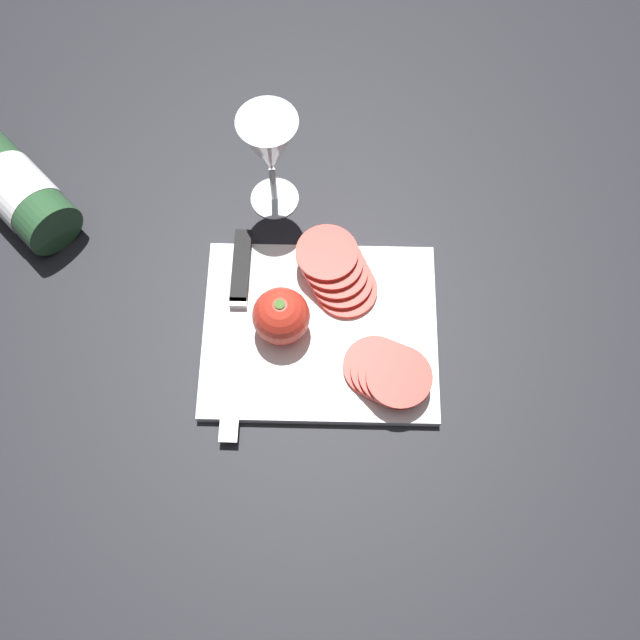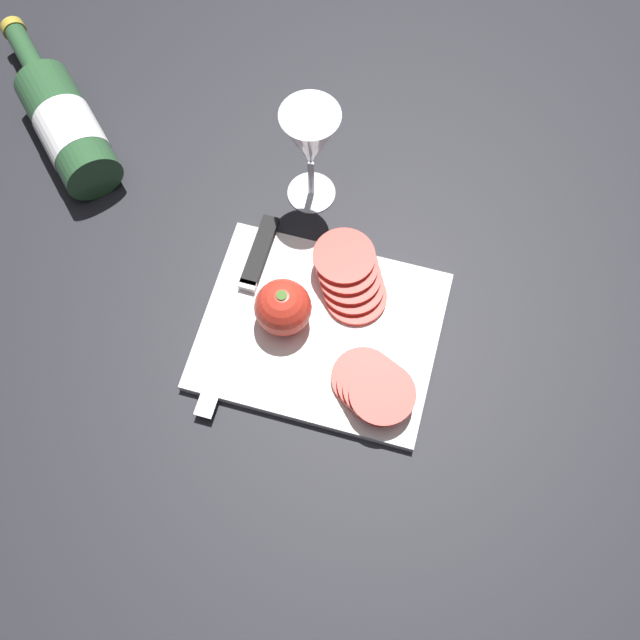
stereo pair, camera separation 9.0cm
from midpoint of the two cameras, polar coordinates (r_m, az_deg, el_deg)
ground_plane at (r=1.00m, az=-2.45°, el=0.36°), size 3.00×3.00×0.00m
cutting_board at (r=0.98m, az=2.62°, el=-1.14°), size 0.31×0.25×0.01m
wine_bottle at (r=1.15m, az=-16.70°, el=13.90°), size 0.27×0.27×0.08m
wine_glass at (r=0.99m, az=1.94°, el=13.07°), size 0.08×0.08×0.18m
whole_tomato at (r=0.95m, az=-0.13°, el=0.65°), size 0.07×0.07×0.07m
knife at (r=1.00m, az=-2.59°, el=3.39°), size 0.03×0.29×0.01m
tomato_slice_stack_near at (r=0.99m, az=4.91°, el=3.02°), size 0.11×0.12×0.04m
tomato_slice_stack_far at (r=0.94m, az=6.80°, el=-5.34°), size 0.11×0.10×0.03m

